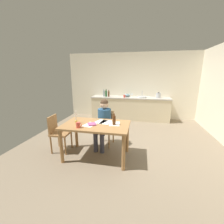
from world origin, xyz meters
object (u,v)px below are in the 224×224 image
(chair_side_empty, at_px, (58,132))
(wine_glass_near_sink, at_px, (132,94))
(chair_at_table, at_px, (106,126))
(candlestick, at_px, (76,119))
(book_magazine, at_px, (92,124))
(mixing_bowl, at_px, (127,95))
(sink_unit, at_px, (142,97))
(bottle_oil, at_px, (104,93))
(wine_glass_by_kettle, at_px, (130,94))
(bottle_vinegar, at_px, (106,93))
(dining_table, at_px, (96,129))
(bottle_wine_red, at_px, (109,94))
(stovetop_kettle, at_px, (158,95))
(person_seated, at_px, (104,120))
(wine_bottle_on_table, at_px, (114,120))
(teacup_on_counter, at_px, (124,96))
(coffee_mug, at_px, (78,125))

(chair_side_empty, xyz_separation_m, wine_glass_near_sink, (1.48, 3.04, 0.54))
(chair_at_table, bearing_deg, candlestick, -127.39)
(book_magazine, height_order, mixing_bowl, mixing_bowl)
(sink_unit, height_order, bottle_oil, bottle_oil)
(sink_unit, distance_m, wine_glass_by_kettle, 0.51)
(bottle_oil, relative_size, bottle_vinegar, 0.97)
(chair_at_table, xyz_separation_m, candlestick, (-0.49, -0.64, 0.35))
(dining_table, distance_m, candlestick, 0.48)
(bottle_wine_red, relative_size, stovetop_kettle, 1.20)
(candlestick, xyz_separation_m, bottle_vinegar, (-0.04, 2.92, 0.20))
(candlestick, xyz_separation_m, mixing_bowl, (0.77, 3.05, 0.13))
(dining_table, height_order, mixing_bowl, mixing_bowl)
(person_seated, height_order, book_magazine, person_seated)
(wine_bottle_on_table, bearing_deg, candlestick, -179.10)
(chair_side_empty, distance_m, wine_bottle_on_table, 1.39)
(person_seated, height_order, bottle_wine_red, person_seated)
(chair_side_empty, xyz_separation_m, mixing_bowl, (1.27, 2.96, 0.48))
(wine_bottle_on_table, xyz_separation_m, teacup_on_counter, (-0.12, 2.81, 0.10))
(dining_table, height_order, book_magazine, book_magazine)
(bottle_oil, bearing_deg, candlestick, -87.33)
(candlestick, xyz_separation_m, stovetop_kettle, (1.98, 2.97, 0.17))
(bottle_vinegar, bearing_deg, person_seated, -77.91)
(chair_side_empty, bearing_deg, candlestick, -9.14)
(chair_side_empty, xyz_separation_m, bottle_vinegar, (0.46, 2.84, 0.55))
(coffee_mug, bearing_deg, dining_table, 44.62)
(dining_table, relative_size, bottle_vinegar, 4.72)
(dining_table, bearing_deg, bottle_wine_red, 97.46)
(bottle_wine_red, height_order, mixing_bowl, bottle_wine_red)
(bottle_wine_red, height_order, stovetop_kettle, bottle_wine_red)
(bottle_vinegar, xyz_separation_m, wine_glass_near_sink, (1.02, 0.20, -0.02))
(coffee_mug, height_order, stovetop_kettle, stovetop_kettle)
(sink_unit, xyz_separation_m, bottle_vinegar, (-1.41, -0.06, 0.10))
(chair_at_table, bearing_deg, wine_glass_near_sink, 78.86)
(chair_at_table, distance_m, bottle_wine_red, 2.38)
(chair_side_empty, relative_size, mixing_bowl, 3.46)
(wine_glass_by_kettle, height_order, teacup_on_counter, wine_glass_by_kettle)
(chair_side_empty, relative_size, wine_glass_by_kettle, 5.53)
(dining_table, xyz_separation_m, coffee_mug, (-0.27, -0.27, 0.16))
(person_seated, height_order, wine_glass_by_kettle, person_seated)
(teacup_on_counter, bearing_deg, person_seated, -95.63)
(candlestick, bearing_deg, bottle_oil, 92.67)
(person_seated, bearing_deg, bottle_wine_red, 99.66)
(dining_table, bearing_deg, bottle_vinegar, 99.50)
(chair_at_table, distance_m, bottle_oil, 2.43)
(bottle_oil, relative_size, bottle_wine_red, 1.07)
(chair_side_empty, relative_size, bottle_vinegar, 2.92)
(coffee_mug, height_order, bottle_oil, bottle_oil)
(wine_bottle_on_table, bearing_deg, person_seated, 125.89)
(bottle_wine_red, bearing_deg, person_seated, -80.34)
(person_seated, relative_size, wine_glass_near_sink, 7.76)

